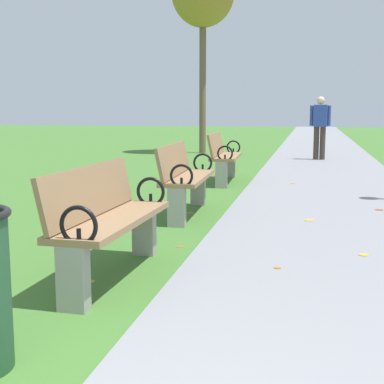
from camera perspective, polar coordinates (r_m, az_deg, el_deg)
paved_walkway at (r=18.96m, az=13.05°, el=4.37°), size 2.72×44.00×0.02m
park_bench_2 at (r=4.43m, az=-8.68°, el=-2.69°), size 0.52×1.61×0.90m
park_bench_3 at (r=7.01m, az=-0.78°, el=1.57°), size 0.53×1.62×0.90m
park_bench_4 at (r=10.12m, az=3.24°, el=3.73°), size 0.54×1.62×0.90m
pedestrian_walking at (r=14.78m, az=13.02°, el=6.79°), size 0.53×0.23×1.62m
scattered_leaves at (r=4.96m, az=7.17°, el=-7.00°), size 4.38×11.16×0.02m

